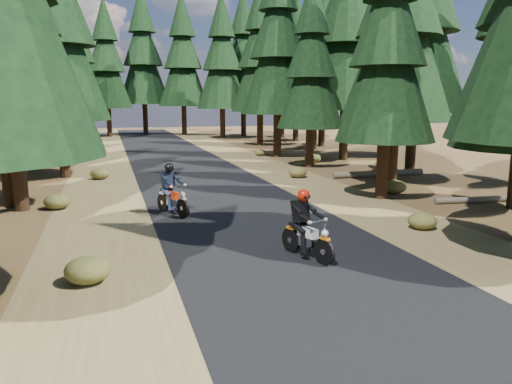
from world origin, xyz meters
TOP-DOWN VIEW (x-y plane):
  - ground at (0.00, 0.00)m, footprint 120.00×120.00m
  - road at (0.00, 5.00)m, footprint 6.00×100.00m
  - shoulder_l at (-4.60, 5.00)m, footprint 3.20×100.00m
  - shoulder_r at (4.60, 5.00)m, footprint 3.20×100.00m
  - pine_forest at (-0.02, 21.05)m, footprint 34.59×55.08m
  - log_near at (8.90, 9.59)m, footprint 5.04×0.34m
  - log_far at (9.63, 2.62)m, footprint 4.48×0.75m
  - understory_shrubs at (1.65, 6.79)m, footprint 16.34×29.28m
  - rider_lead at (0.34, -1.77)m, footprint 1.15×1.98m
  - rider_follow at (-2.22, 3.91)m, footprint 1.34×2.02m

SIDE VIEW (x-z plane):
  - ground at x=0.00m, z-range 0.00..0.00m
  - shoulder_l at x=-4.60m, z-range 0.00..0.01m
  - shoulder_r at x=4.60m, z-range 0.00..0.01m
  - road at x=0.00m, z-range 0.00..0.01m
  - log_far at x=9.63m, z-range 0.00..0.24m
  - log_near at x=8.90m, z-range 0.00..0.32m
  - understory_shrubs at x=1.65m, z-range -0.03..0.58m
  - rider_lead at x=0.34m, z-range -0.28..1.42m
  - rider_follow at x=-2.22m, z-range -0.29..1.46m
  - pine_forest at x=-0.02m, z-range -0.27..16.05m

